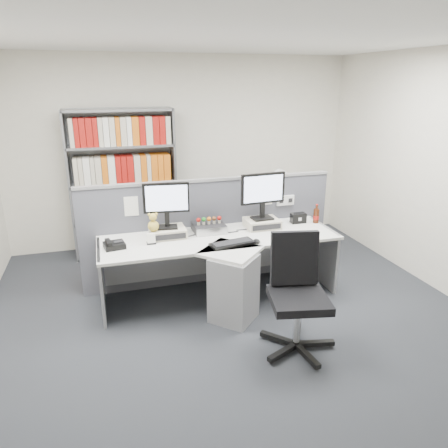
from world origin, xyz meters
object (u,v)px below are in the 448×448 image
object	(u,v)px
monitor_left	(166,201)
office_chair	(297,290)
desk_calendar	(151,239)
speaker	(298,218)
cola_bottle	(316,216)
desktop_pc	(209,227)
mouse	(257,241)
desk_fan	(279,182)
keyboard	(232,243)
desk	(225,267)
monitor_right	(263,192)
desk_phone	(114,245)
filing_cabinet	(277,225)
shelving_unit	(124,186)

from	to	relation	value
monitor_left	office_chair	size ratio (longest dim) A/B	0.48
desk_calendar	speaker	xyz separation A→B (m)	(1.78, 0.20, 0.01)
cola_bottle	office_chair	size ratio (longest dim) A/B	0.22
desktop_pc	mouse	bearing A→B (deg)	-51.32
desktop_pc	desk_fan	world-z (taller)	desk_fan
keyboard	cola_bottle	xyz separation A→B (m)	(1.18, 0.40, 0.07)
desktop_pc	desk_calendar	size ratio (longest dim) A/B	3.08
desk	desk_calendar	world-z (taller)	desk_calendar
desk	desk_fan	xyz separation A→B (m)	(1.20, 1.40, 0.54)
monitor_left	monitor_right	distance (m)	1.10
monitor_left	desk_calendar	size ratio (longest dim) A/B	4.41
monitor_left	cola_bottle	distance (m)	1.81
desk	keyboard	xyz separation A→B (m)	(0.06, -0.05, 0.28)
desktop_pc	desk_phone	world-z (taller)	desktop_pc
keyboard	filing_cabinet	distance (m)	1.88
desk_calendar	desk_fan	xyz separation A→B (m)	(1.94, 1.18, 0.23)
desk_fan	office_chair	size ratio (longest dim) A/B	0.45
shelving_unit	desk_fan	world-z (taller)	shelving_unit
filing_cabinet	office_chair	distance (m)	2.42
mouse	desk_fan	distance (m)	1.73
desk_phone	office_chair	distance (m)	1.89
office_chair	desk_phone	bearing A→B (deg)	144.63
shelving_unit	desk_fan	distance (m)	2.15
office_chair	mouse	bearing A→B (deg)	95.91
desk_phone	desk_calendar	world-z (taller)	desk_calendar
desk_calendar	speaker	size ratio (longest dim) A/B	0.64
desktop_pc	desk_fan	xyz separation A→B (m)	(1.27, 0.98, 0.23)
monitor_right	shelving_unit	distance (m)	2.07
shelving_unit	office_chair	bearing A→B (deg)	-64.41
monitor_right	cola_bottle	size ratio (longest dim) A/B	2.34
office_chair	monitor_left	bearing A→B (deg)	126.95
monitor_left	filing_cabinet	xyz separation A→B (m)	(1.74, 1.02, -0.77)
desk	desk_phone	world-z (taller)	desk_phone
desk_calendar	monitor_right	bearing A→B (deg)	7.33
keyboard	desk_fan	xyz separation A→B (m)	(1.14, 1.45, 0.26)
desk_calendar	shelving_unit	distance (m)	1.65
desk	filing_cabinet	size ratio (longest dim) A/B	3.71
monitor_right	filing_cabinet	bearing A→B (deg)	57.65
desktop_pc	office_chair	distance (m)	1.40
monitor_left	monitor_right	bearing A→B (deg)	0.00
monitor_right	desk_calendar	distance (m)	1.36
mouse	desk_phone	bearing A→B (deg)	169.05
keyboard	filing_cabinet	xyz separation A→B (m)	(1.14, 1.45, -0.38)
monitor_left	desk_fan	xyz separation A→B (m)	(1.74, 1.02, -0.12)
desktop_pc	mouse	distance (m)	0.63
desk_phone	speaker	distance (m)	2.17
monitor_left	speaker	xyz separation A→B (m)	(1.58, 0.03, -0.34)
monitor_left	cola_bottle	size ratio (longest dim) A/B	2.17
desktop_pc	shelving_unit	size ratio (longest dim) A/B	0.17
speaker	keyboard	bearing A→B (deg)	-154.58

